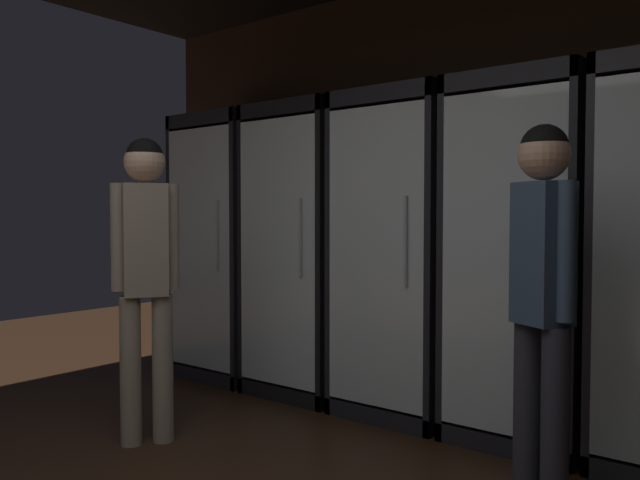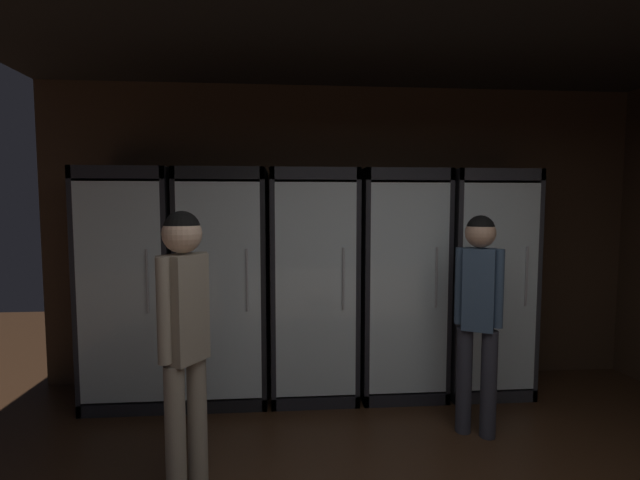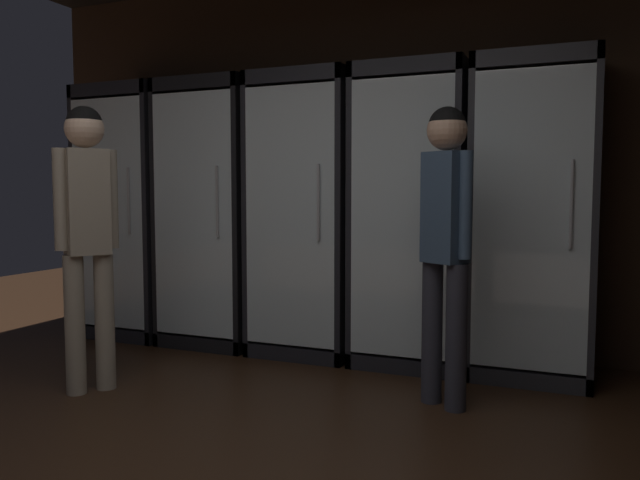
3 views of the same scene
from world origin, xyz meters
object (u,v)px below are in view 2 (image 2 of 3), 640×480
Objects in this scene: cooler_far_right at (480,283)px; shopper_near at (478,303)px; cooler_far_left at (136,288)px; cooler_left at (226,286)px; shopper_far at (184,324)px; cooler_right at (398,285)px; cooler_center at (313,286)px.

shopper_near is (-0.40, -0.84, 0.01)m from cooler_far_right.
cooler_far_left is 0.77m from cooler_left.
shopper_near is 2.02m from shopper_far.
cooler_far_left is at bearing 179.87° from cooler_left.
cooler_left is at bearing 156.41° from shopper_near.
cooler_far_left is at bearing 162.67° from shopper_near.
cooler_right is at bearing -0.04° from cooler_far_left.
cooler_right is 1.21× the size of shopper_far.
cooler_center is at bearing -179.93° from cooler_far_right.
cooler_left reaches higher than shopper_far.
cooler_right is 1.23× the size of shopper_near.
cooler_far_left is 1.00× the size of cooler_left.
cooler_left is 2.08m from shopper_near.
shopper_far is (-2.34, -1.37, 0.04)m from cooler_far_right.
cooler_center is 1.59m from shopper_far.
cooler_center is at bearing 143.88° from shopper_near.
cooler_far_right is 0.92m from shopper_near.
cooler_right reaches higher than shopper_near.
cooler_right is 1.00× the size of cooler_far_right.
cooler_left is 1.00× the size of cooler_right.
cooler_center and cooler_right have the same top height.
cooler_center is 1.00× the size of cooler_far_right.
cooler_center is 0.77m from cooler_right.
shopper_near is (1.91, -0.83, -0.00)m from cooler_left.
cooler_left is 1.21× the size of shopper_far.
cooler_far_left is at bearing 179.96° from cooler_right.
cooler_right is 0.91m from shopper_near.
cooler_far_left and cooler_center have the same top height.
cooler_center is 1.00× the size of cooler_right.
cooler_left is 1.00× the size of cooler_center.
cooler_far_left and cooler_left have the same top height.
cooler_far_right is 2.72m from shopper_far.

